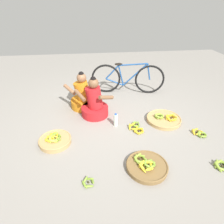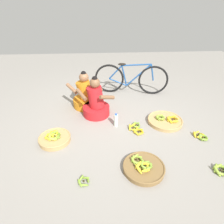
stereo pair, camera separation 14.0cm
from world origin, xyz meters
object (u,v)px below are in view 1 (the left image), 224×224
Objects in this scene: banana_basket_front_left at (55,140)px; water_bottle at (116,120)px; vendor_woman_behind at (83,96)px; banana_basket_front_right at (147,166)px; bicycle_leaning at (128,79)px; vendor_woman_front at (95,104)px; loose_bananas_back_left at (136,128)px; banana_basket_mid_left at (164,119)px; loose_bananas_back_right at (88,182)px; loose_bananas_near_vendor at (224,166)px; loose_bananas_front_center at (200,134)px.

water_bottle is (1.02, 0.36, 0.06)m from banana_basket_front_left.
vendor_woman_behind is 2.00m from banana_basket_front_right.
bicycle_leaning reaches higher than water_bottle.
vendor_woman_front is 0.92m from loose_bananas_back_left.
banana_basket_mid_left is at bearing 18.14° from loose_bananas_back_left.
vendor_woman_front is 4.52× the size of loose_bananas_back_right.
vendor_woman_behind is at bearing 135.07° from loose_bananas_near_vendor.
loose_bananas_front_center is at bearing -1.88° from banana_basket_front_left.
water_bottle is (0.36, -0.41, -0.14)m from vendor_woman_front.
bicycle_leaning is at bearing 117.49° from loose_bananas_front_center.
loose_bananas_back_left is (-0.11, -1.48, -0.33)m from bicycle_leaning.
loose_bananas_back_right is (0.51, -0.83, -0.03)m from banana_basket_front_left.
loose_bananas_back_right is (-1.42, -1.23, -0.02)m from banana_basket_mid_left.
vendor_woman_behind reaches higher than loose_bananas_front_center.
loose_bananas_back_left is (0.92, -0.90, -0.22)m from vendor_woman_behind.
vendor_woman_front is at bearing -57.59° from vendor_woman_behind.
banana_basket_mid_left is 1.25m from banana_basket_front_right.
banana_basket_front_left reaches higher than loose_bananas_near_vendor.
banana_basket_front_left is 1.78× the size of loose_bananas_near_vendor.
vendor_woman_front is at bearing -131.19° from bicycle_leaning.
banana_basket_front_right is 1.25m from loose_bananas_front_center.
banana_basket_mid_left is 1.24× the size of banana_basket_front_left.
loose_bananas_back_left is (0.70, -0.55, -0.23)m from vendor_woman_front.
water_bottle is (0.51, 1.19, 0.09)m from loose_bananas_back_right.
vendor_woman_behind is 1.52× the size of banana_basket_front_left.
banana_basket_mid_left is (1.27, -0.36, -0.21)m from vendor_woman_front.
banana_basket_mid_left is at bearing -16.01° from vendor_woman_front.
banana_basket_front_left is at bearing 178.12° from loose_bananas_front_center.
loose_bananas_back_right is 0.70× the size of loose_bananas_front_center.
banana_basket_front_left reaches higher than loose_bananas_front_center.
banana_basket_mid_left is 1.98m from banana_basket_front_left.
loose_bananas_near_vendor is at bearing -45.52° from loose_bananas_back_left.
loose_bananas_back_right is at bearing -158.20° from loose_bananas_front_center.
vendor_woman_behind is 1.19m from bicycle_leaning.
banana_basket_front_left is 2.02× the size of loose_bananas_front_center.
loose_bananas_back_left is at bearing -44.27° from vendor_woman_behind.
loose_bananas_back_right is 0.70× the size of water_bottle.
loose_bananas_back_left reaches higher than loose_bananas_front_center.
vendor_woman_behind is 2.30m from loose_bananas_front_center.
banana_basket_mid_left is 2.51× the size of water_bottle.
banana_basket_front_right is (0.86, -1.79, -0.20)m from vendor_woman_behind.
water_bottle is at bearing 162.42° from loose_bananas_front_center.
vendor_woman_behind is 2.71m from loose_bananas_near_vendor.
loose_bananas_back_right is at bearing -88.02° from vendor_woman_behind.
banana_basket_front_left is (-1.94, -0.40, 0.01)m from banana_basket_mid_left.
water_bottle reaches higher than loose_bananas_near_vendor.
loose_bananas_back_right is (-0.79, -0.15, -0.02)m from banana_basket_front_right.
vendor_woman_front is at bearing 113.92° from banana_basket_front_right.
loose_bananas_near_vendor is (1.05, -0.12, -0.02)m from banana_basket_front_right.
bicycle_leaning is 5.89× the size of loose_bananas_near_vendor.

